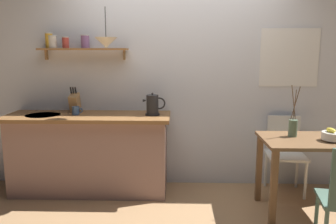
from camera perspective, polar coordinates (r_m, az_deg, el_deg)
name	(u,v)px	position (r m, az deg, el deg)	size (l,w,h in m)	color
ground_plane	(177,204)	(3.72, 1.48, -15.29)	(14.00, 14.00, 0.00)	#A87F56
back_wall	(195,73)	(4.02, 4.54, 6.61)	(6.80, 0.11, 2.70)	silver
kitchen_counter	(89,153)	(3.98, -13.15, -6.75)	(1.83, 0.63, 0.91)	gray
wall_shelf	(73,45)	(4.03, -15.82, 10.79)	(1.01, 0.20, 0.30)	#9E6B3D
dining_table	(308,153)	(3.58, 22.66, -6.39)	(0.91, 0.66, 0.76)	brown
dining_chair_far	(284,150)	(4.12, 19.08, -6.03)	(0.45, 0.43, 0.86)	white
fruit_bowl	(333,136)	(3.54, 26.09, -3.61)	(0.21, 0.21, 0.13)	silver
twig_vase	(293,127)	(3.56, 20.34, -2.40)	(0.10, 0.08, 0.51)	#567056
electric_kettle	(152,105)	(3.71, -2.65, 1.17)	(0.25, 0.16, 0.25)	black
knife_block	(74,102)	(4.05, -15.56, 1.61)	(0.09, 0.20, 0.30)	tan
coffee_mug_by_sink	(76,111)	(3.88, -15.35, 0.23)	(0.12, 0.08, 0.09)	#3D5B89
pendant_lamp	(106,42)	(3.61, -10.49, 11.50)	(0.23, 0.23, 0.41)	black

